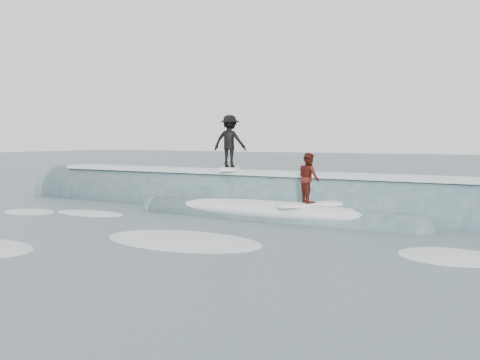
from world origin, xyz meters
The scene contains 6 objects.
ground centered at (0.00, 0.00, 0.00)m, with size 160.00×160.00×0.00m, color #40525E.
breaking_wave centered at (0.18, 5.32, 0.03)m, with size 22.50×4.09×2.61m.
surfer_black centered at (-1.03, 5.54, 2.38)m, with size 1.35×2.05×2.04m.
surfer_red centered at (3.09, 3.34, 1.25)m, with size 1.73×1.87×1.61m.
whitewater centered at (0.30, -0.86, 0.00)m, with size 15.98×7.31×0.10m.
far_swells centered at (-2.49, 17.65, 0.00)m, with size 33.97×8.65×0.80m.
Camera 1 is at (9.35, -11.46, 2.54)m, focal length 40.00 mm.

